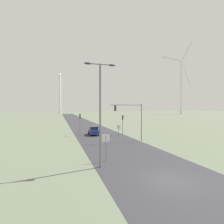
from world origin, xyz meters
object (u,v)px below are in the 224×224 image
Objects in this scene: stop_sign_far at (119,128)px; wind_turbine_left at (60,89)px; traffic_light_post_near_left at (80,120)px; traffic_light_post_near_right at (123,120)px; wind_turbine_center at (182,81)px; stop_sign_near at (106,142)px; traffic_light_mast_overhead at (131,114)px; streetlamp at (100,102)px; car_approaching at (94,131)px.

wind_turbine_left is (-9.61, 146.57, 22.66)m from stop_sign_far.
traffic_light_post_near_right is (8.86, -1.07, -0.23)m from traffic_light_post_near_left.
wind_turbine_left is 115.55m from wind_turbine_center.
traffic_light_mast_overhead is (6.83, 9.27, 2.59)m from stop_sign_near.
stop_sign_far is 148.63m from wind_turbine_left.
streetlamp is 0.18× the size of wind_turbine_left.
streetlamp is at bearing -116.42° from traffic_light_post_near_right.
wind_turbine_left is at bearing 90.75° from streetlamp.
traffic_light_mast_overhead is at bearing 54.20° from streetlamp.
streetlamp is 20.71m from car_approaching.
stop_sign_far is at bearing -125.09° from traffic_light_post_near_right.
traffic_light_mast_overhead is at bearing -131.87° from wind_turbine_center.
traffic_light_post_near_left is 8.93m from traffic_light_post_near_right.
stop_sign_near is 0.45× the size of traffic_light_mast_overhead.
wind_turbine_center is at bearing 48.53° from stop_sign_near.
stop_sign_far is (7.48, 16.15, -4.50)m from streetlamp.
traffic_light_mast_overhead reaches higher than car_approaching.
streetlamp reaches higher than traffic_light_post_near_right.
traffic_light_mast_overhead is (-1.54, -7.98, 1.63)m from traffic_light_post_near_right.
stop_sign_near is 0.04× the size of wind_turbine_center.
streetlamp is at bearing -99.41° from car_approaching.
traffic_light_mast_overhead is (0.30, -5.36, 2.98)m from stop_sign_far.
wind_turbine_center is at bearing 44.35° from car_approaching.
wind_turbine_left is at bearing 91.04° from traffic_light_post_near_left.
wind_turbine_center is at bearing 48.13° from traffic_light_mast_overhead.
streetlamp reaches higher than stop_sign_near.
streetlamp is 20.06m from traffic_light_post_near_left.
traffic_light_post_near_right is at bearing 64.13° from stop_sign_near.
traffic_light_mast_overhead is 147.27m from wind_turbine_center.
traffic_light_post_near_right is 6.47m from car_approaching.
traffic_light_post_near_right is 8.28m from traffic_light_mast_overhead.
traffic_light_post_near_right is 0.96× the size of car_approaching.
car_approaching is (-4.21, 3.62, -0.70)m from stop_sign_far.
traffic_light_mast_overhead is (7.32, -9.05, 1.40)m from traffic_light_post_near_left.
streetlamp is 1.53× the size of traffic_light_mast_overhead.
traffic_light_mast_overhead is at bearing -51.01° from traffic_light_post_near_left.
stop_sign_far is 5.60m from car_approaching.
stop_sign_far reaches higher than car_approaching.
traffic_light_post_near_right is 140.79m from wind_turbine_center.
stop_sign_near is 0.05× the size of wind_turbine_left.
traffic_light_post_near_right is at bearing -6.89° from traffic_light_post_near_left.
stop_sign_near is at bearing 57.82° from streetlamp.
stop_sign_near reaches higher than stop_sign_far.
traffic_light_post_near_right reaches higher than stop_sign_near.
stop_sign_near is 18.36m from traffic_light_post_near_left.
traffic_light_mast_overhead is 10.70m from car_approaching.
wind_turbine_left is at bearing 93.74° from traffic_light_mast_overhead.
wind_turbine_center is (96.77, 107.97, 25.78)m from traffic_light_mast_overhead.
stop_sign_far is at bearing -27.73° from traffic_light_post_near_left.
streetlamp is 13.40m from traffic_light_mast_overhead.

